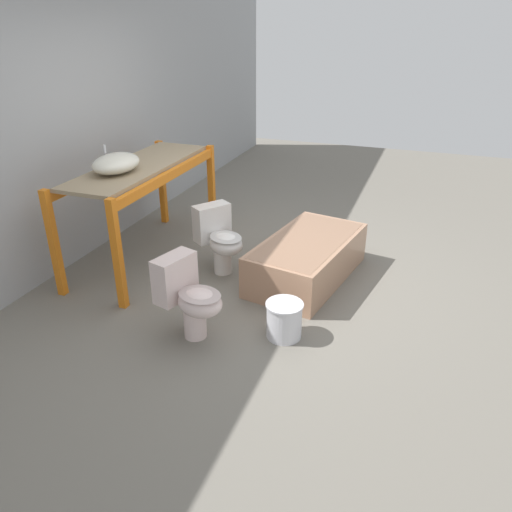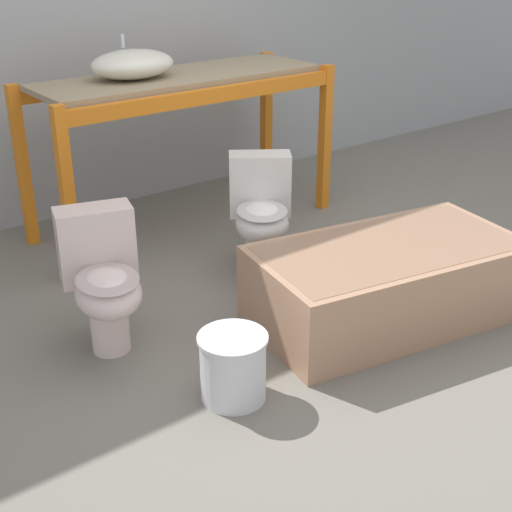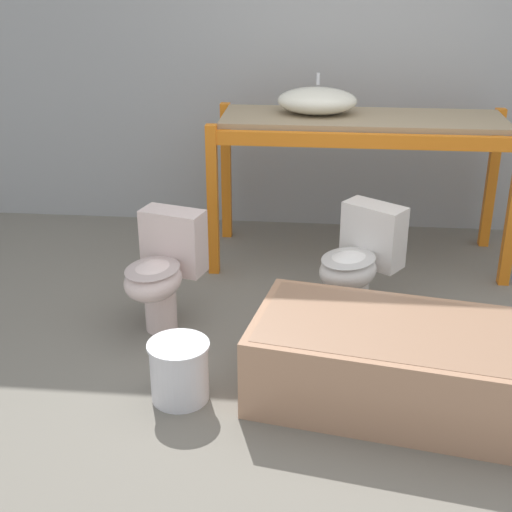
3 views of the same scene
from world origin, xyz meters
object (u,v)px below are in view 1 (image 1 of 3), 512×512
object	(u,v)px
toilet_near	(220,237)
toilet_far	(189,295)
sink_basin	(116,163)
bathtub_main	(307,256)
bucket_white	(284,319)

from	to	relation	value
toilet_near	toilet_far	size ratio (longest dim) A/B	1.00
sink_basin	toilet_far	bearing A→B (deg)	-126.20
sink_basin	toilet_near	world-z (taller)	sink_basin
sink_basin	bathtub_main	world-z (taller)	sink_basin
toilet_near	bucket_white	world-z (taller)	toilet_near
toilet_near	bucket_white	size ratio (longest dim) A/B	2.17
bathtub_main	bucket_white	world-z (taller)	bathtub_main
bucket_white	toilet_far	bearing A→B (deg)	107.73
toilet_far	bucket_white	xyz separation A→B (m)	(0.23, -0.73, -0.21)
sink_basin	toilet_far	world-z (taller)	sink_basin
bathtub_main	toilet_near	bearing A→B (deg)	110.50
toilet_far	sink_basin	bearing A→B (deg)	70.02
toilet_near	bathtub_main	bearing A→B (deg)	-44.77
sink_basin	bucket_white	xyz separation A→B (m)	(-0.62, -1.90, -0.96)
bathtub_main	toilet_far	distance (m)	1.46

